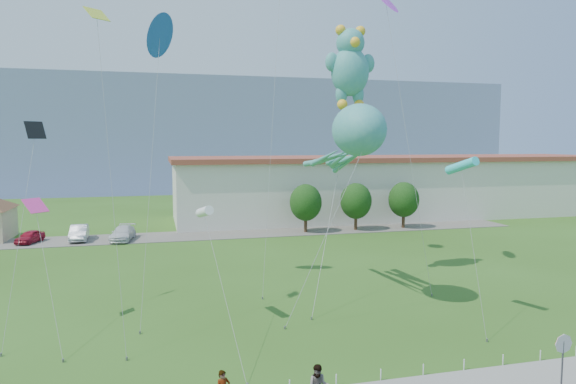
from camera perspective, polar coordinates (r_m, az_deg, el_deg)
The scene contains 21 objects.
ground at distance 23.67m, azimuth 1.83°, elevation -19.64°, with size 160.00×160.00×0.00m, color #305618.
parking_strip at distance 56.79m, azimuth -8.08°, elevation -4.72°, with size 70.00×6.00×0.06m, color #59544C.
hill_ridge at distance 140.72m, azimuth -11.97°, elevation 6.39°, with size 160.00×50.00×25.00m, color gray.
warehouse at distance 72.31m, azimuth 11.98°, elevation 0.68°, with size 61.00×15.00×8.20m.
stop_sign at distance 23.98m, azimuth 28.25°, elevation -15.14°, with size 0.80×0.07×2.50m.
rope_fence at distance 22.44m, azimuth 2.81°, elevation -20.42°, with size 26.05×0.05×0.50m.
tree_near at distance 57.26m, azimuth 1.98°, elevation -1.18°, with size 3.60×3.60×5.47m.
tree_mid at distance 59.22m, azimuth 7.56°, elevation -1.00°, with size 3.60×3.60×5.47m.
tree_far at distance 61.70m, azimuth 12.74°, elevation -0.83°, with size 3.60×3.60×5.47m.
parked_car_red at distance 57.61m, azimuth -26.75°, elevation -4.45°, with size 1.47×3.66×1.25m, color maroon.
parked_car_silver at distance 57.02m, azimuth -22.21°, elevation -4.21°, with size 1.64×4.70×1.55m, color silver.
parked_car_white at distance 55.60m, azimuth -17.88°, elevation -4.38°, with size 1.97×4.85×1.41m, color silver.
octopus_kite at distance 31.41m, azimuth 7.16°, elevation 5.66°, with size 6.58×8.40×12.33m.
teddy_bear_kite at distance 38.15m, azimuth 6.92°, elevation 13.79°, with size 7.21×9.30×18.39m.
small_kite_white at distance 28.31m, azimuth -9.25°, elevation -2.28°, with size 1.25×9.10×6.74m.
small_kite_blue at distance 36.70m, azimuth -14.11°, elevation 15.91°, with size 2.41×9.72×17.90m.
small_kite_black at distance 32.92m, azimuth -26.57°, elevation 4.04°, with size 1.29×7.70×11.23m.
small_kite_purple at distance 40.67m, azimuth 10.94°, elevation 19.50°, with size 1.80×7.15×21.20m.
small_kite_pink at distance 30.60m, azimuth -26.06°, elevation -2.65°, with size 2.77×6.36×7.08m.
small_kite_yellow at distance 29.27m, azimuth -20.13°, elevation 13.95°, with size 2.03×6.22×17.28m.
small_kite_cyan at distance 29.82m, azimuth 18.76°, elevation 2.64°, with size 0.57×4.31×9.22m.
Camera 1 is at (-5.99, -20.57, 10.06)m, focal length 32.00 mm.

